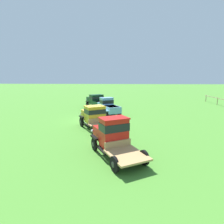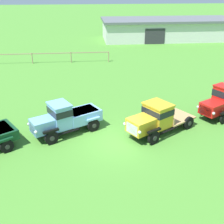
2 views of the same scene
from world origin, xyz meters
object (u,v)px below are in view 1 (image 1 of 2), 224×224
(vintage_truck_second_in_line, at_px, (108,106))
(vintage_truck_midrow_center, at_px, (94,116))
(vintage_truck_far_side, at_px, (112,135))
(vintage_truck_foreground_near, at_px, (97,101))

(vintage_truck_second_in_line, height_order, vintage_truck_midrow_center, vintage_truck_second_in_line)
(vintage_truck_second_in_line, distance_m, vintage_truck_midrow_center, 5.76)
(vintage_truck_second_in_line, bearing_deg, vintage_truck_far_side, 7.11)
(vintage_truck_second_in_line, xyz_separation_m, vintage_truck_far_side, (11.19, 1.40, 0.06))
(vintage_truck_foreground_near, bearing_deg, vintage_truck_second_in_line, 21.82)
(vintage_truck_midrow_center, bearing_deg, vintage_truck_foreground_near, -172.18)
(vintage_truck_midrow_center, height_order, vintage_truck_far_side, vintage_truck_far_side)
(vintage_truck_second_in_line, xyz_separation_m, vintage_truck_midrow_center, (5.72, -0.69, 0.02))
(vintage_truck_foreground_near, relative_size, vintage_truck_far_side, 1.15)
(vintage_truck_far_side, bearing_deg, vintage_truck_midrow_center, -159.12)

